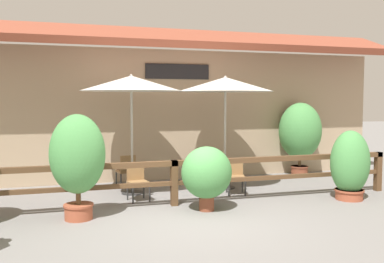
{
  "coord_description": "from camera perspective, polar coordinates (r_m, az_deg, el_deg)",
  "views": [
    {
      "loc": [
        -2.19,
        -7.52,
        2.2
      ],
      "look_at": [
        0.53,
        1.52,
        1.52
      ],
      "focal_mm": 40.0,
      "sensor_mm": 36.0,
      "label": 1
    }
  ],
  "objects": [
    {
      "name": "chair_near_wallside",
      "position": [
        10.97,
        -8.73,
        -5.03
      ],
      "size": [
        0.49,
        0.49,
        0.83
      ],
      "rotation": [
        0.0,
        0.0,
        3.33
      ],
      "color": "olive",
      "rests_on": "ground"
    },
    {
      "name": "patio_umbrella_near",
      "position": [
        10.12,
        -8.1,
        6.35
      ],
      "size": [
        2.37,
        2.37,
        2.81
      ],
      "color": "#B7B2A8",
      "rests_on": "ground"
    },
    {
      "name": "potted_plant_tall_tropical",
      "position": [
        8.56,
        1.97,
        -5.62
      ],
      "size": [
        1.02,
        0.92,
        1.29
      ],
      "color": "brown",
      "rests_on": "ground"
    },
    {
      "name": "chair_near_streetside",
      "position": [
        9.55,
        -7.3,
        -6.39
      ],
      "size": [
        0.48,
        0.48,
        0.83
      ],
      "rotation": [
        0.0,
        0.0,
        0.17
      ],
      "color": "olive",
      "rests_on": "ground"
    },
    {
      "name": "patio_umbrella_middle",
      "position": [
        10.67,
        4.47,
        6.26
      ],
      "size": [
        2.37,
        2.37,
        2.81
      ],
      "color": "#B7B2A8",
      "rests_on": "ground"
    },
    {
      "name": "chair_middle_streetside",
      "position": [
        10.19,
        5.82,
        -5.71
      ],
      "size": [
        0.51,
        0.51,
        0.83
      ],
      "rotation": [
        0.0,
        0.0,
        -0.23
      ],
      "color": "olive",
      "rests_on": "ground"
    },
    {
      "name": "dining_table_near",
      "position": [
        10.24,
        -7.98,
        -5.11
      ],
      "size": [
        0.93,
        0.93,
        0.7
      ],
      "color": "#4C3826",
      "rests_on": "ground"
    },
    {
      "name": "potted_plant_broad_leaf",
      "position": [
        12.95,
        14.22,
        -0.05
      ],
      "size": [
        1.27,
        1.14,
        2.14
      ],
      "color": "brown",
      "rests_on": "ground"
    },
    {
      "name": "patio_railing",
      "position": [
        8.98,
        -2.39,
        -5.51
      ],
      "size": [
        10.4,
        0.14,
        0.95
      ],
      "color": "brown",
      "rests_on": "ground"
    },
    {
      "name": "potted_plant_entrance_palm",
      "position": [
        10.12,
        20.31,
        -4.23
      ],
      "size": [
        0.88,
        0.79,
        1.54
      ],
      "color": "#9E4C33",
      "rests_on": "ground"
    },
    {
      "name": "building_facade",
      "position": [
        11.83,
        -6.09,
        3.95
      ],
      "size": [
        14.28,
        1.49,
        4.23
      ],
      "color": "tan",
      "rests_on": "ground"
    },
    {
      "name": "dining_table_middle",
      "position": [
        10.79,
        4.41,
        -4.61
      ],
      "size": [
        0.93,
        0.93,
        0.7
      ],
      "color": "#4C3826",
      "rests_on": "ground"
    },
    {
      "name": "chair_middle_wallside",
      "position": [
        11.44,
        3.17,
        -4.61
      ],
      "size": [
        0.49,
        0.49,
        0.83
      ],
      "rotation": [
        0.0,
        0.0,
        3.33
      ],
      "color": "olive",
      "rests_on": "ground"
    },
    {
      "name": "ground_plane",
      "position": [
        8.14,
        -0.5,
        -11.54
      ],
      "size": [
        60.0,
        60.0,
        0.0
      ],
      "primitive_type": "plane",
      "color": "slate"
    },
    {
      "name": "potted_plant_small_flowering",
      "position": [
        8.14,
        -15.01,
        -3.37
      ],
      "size": [
        1.01,
        0.91,
        1.96
      ],
      "color": "#9E4C33",
      "rests_on": "ground"
    }
  ]
}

